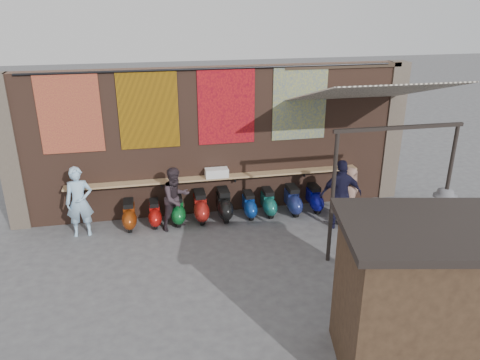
{
  "coord_description": "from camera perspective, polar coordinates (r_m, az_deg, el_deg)",
  "views": [
    {
      "loc": [
        -1.77,
        -9.37,
        5.71
      ],
      "look_at": [
        0.4,
        1.2,
        1.43
      ],
      "focal_mm": 35.0,
      "sensor_mm": 36.0,
      "label": 1
    }
  ],
  "objects": [
    {
      "name": "awning_ledger",
      "position": [
        13.09,
        12.6,
        13.42
      ],
      "size": [
        3.3,
        0.08,
        0.12
      ],
      "primitive_type": "cube",
      "color": "#33261C",
      "rests_on": "brick_wall"
    },
    {
      "name": "awning_header",
      "position": [
        10.56,
        18.89,
        6.06
      ],
      "size": [
        3.0,
        0.08,
        0.08
      ],
      "primitive_type": "cube",
      "color": "black",
      "rests_on": "awning_post_left"
    },
    {
      "name": "market_stall",
      "position": [
        8.03,
        20.82,
        -13.8
      ],
      "size": [
        2.58,
        2.13,
        2.47
      ],
      "primitive_type": "cube",
      "rotation": [
        0.0,
        0.0,
        -0.2
      ],
      "color": "black",
      "rests_on": "ground"
    },
    {
      "name": "scooter_stool_7",
      "position": [
        13.1,
        6.43,
        -2.47
      ],
      "size": [
        0.37,
        0.82,
        0.77
      ],
      "primitive_type": null,
      "color": "navy",
      "rests_on": "ground"
    },
    {
      "name": "scooter_stool_6",
      "position": [
        12.96,
        3.46,
        -2.76
      ],
      "size": [
        0.34,
        0.76,
        0.73
      ],
      "primitive_type": null,
      "color": "#175D53",
      "rests_on": "ground"
    },
    {
      "name": "shopper_tan",
      "position": [
        12.65,
        13.05,
        -1.85
      ],
      "size": [
        0.89,
        0.9,
        1.57
      ],
      "primitive_type": "imported",
      "rotation": [
        0.0,
        0.0,
        0.81
      ],
      "color": "#977060",
      "rests_on": "ground"
    },
    {
      "name": "scooter_stool_3",
      "position": [
        12.64,
        -4.84,
        -3.25
      ],
      "size": [
        0.38,
        0.85,
        0.8
      ],
      "primitive_type": null,
      "color": "maroon",
      "rests_on": "ground"
    },
    {
      "name": "tapestry_sun",
      "position": [
        12.15,
        -11.09,
        8.36
      ],
      "size": [
        1.5,
        0.02,
        2.0
      ],
      "primitive_type": "cube",
      "color": "#C8830B",
      "rests_on": "brick_wall"
    },
    {
      "name": "scooter_stool_5",
      "position": [
        12.83,
        1.11,
        -3.08
      ],
      "size": [
        0.33,
        0.73,
        0.69
      ],
      "primitive_type": null,
      "color": "navy",
      "rests_on": "ground"
    },
    {
      "name": "shopper_navy",
      "position": [
        12.31,
        12.19,
        -1.73
      ],
      "size": [
        1.12,
        0.53,
        1.85
      ],
      "primitive_type": "imported",
      "rotation": [
        0.0,
        0.0,
        3.07
      ],
      "color": "black",
      "rests_on": "ground"
    },
    {
      "name": "diner_right",
      "position": [
        12.15,
        -7.82,
        -2.23
      ],
      "size": [
        1.02,
        0.96,
        1.67
      ],
      "primitive_type": "imported",
      "rotation": [
        0.0,
        0.0,
        0.55
      ],
      "color": "#31262C",
      "rests_on": "ground"
    },
    {
      "name": "pier_right",
      "position": [
        14.42,
        17.87,
        5.69
      ],
      "size": [
        0.5,
        0.5,
        4.0
      ],
      "primitive_type": "cube",
      "color": "#4C4238",
      "rests_on": "ground"
    },
    {
      "name": "diner_left",
      "position": [
        12.31,
        -18.99,
        -2.55
      ],
      "size": [
        0.69,
        0.47,
        1.82
      ],
      "primitive_type": "imported",
      "rotation": [
        0.0,
        0.0,
        0.05
      ],
      "color": "#9CC4E3",
      "rests_on": "ground"
    },
    {
      "name": "shopper_grey",
      "position": [
        12.08,
        23.31,
        -4.34
      ],
      "size": [
        1.11,
        0.8,
        1.56
      ],
      "primitive_type": "imported",
      "rotation": [
        0.0,
        0.0,
        2.91
      ],
      "color": "#5D5D62",
      "rests_on": "ground"
    },
    {
      "name": "awning_post_left",
      "position": [
        10.44,
        11.21,
        -2.26
      ],
      "size": [
        0.09,
        0.09,
        3.1
      ],
      "primitive_type": "cylinder",
      "color": "black",
      "rests_on": "ground"
    },
    {
      "name": "scooter_stool_1",
      "position": [
        12.56,
        -10.35,
        -4.05
      ],
      "size": [
        0.32,
        0.71,
        0.68
      ],
      "primitive_type": null,
      "color": "#AF110D",
      "rests_on": "ground"
    },
    {
      "name": "shelf_box",
      "position": [
        12.61,
        -2.86,
        0.88
      ],
      "size": [
        0.62,
        0.3,
        0.24
      ],
      "primitive_type": "cube",
      "color": "white",
      "rests_on": "eating_counter"
    },
    {
      "name": "scooter_stool_8",
      "position": [
        13.38,
        9.04,
        -2.2
      ],
      "size": [
        0.34,
        0.76,
        0.73
      ],
      "primitive_type": null,
      "color": "#0D0F91",
      "rests_on": "ground"
    },
    {
      "name": "tapestry_redgold",
      "position": [
        12.29,
        -20.04,
        7.61
      ],
      "size": [
        1.5,
        0.02,
        2.0
      ],
      "primitive_type": "cube",
      "color": "maroon",
      "rests_on": "brick_wall"
    },
    {
      "name": "awning_canvas",
      "position": [
        11.74,
        15.56,
        10.27
      ],
      "size": [
        3.2,
        3.28,
        0.97
      ],
      "primitive_type": "cube",
      "rotation": [
        -0.28,
        0.0,
        0.0
      ],
      "color": "beige",
      "rests_on": "brick_wall"
    },
    {
      "name": "hang_rail",
      "position": [
        12.09,
        -3.15,
        13.39
      ],
      "size": [
        9.5,
        0.06,
        0.06
      ],
      "primitive_type": "cylinder",
      "rotation": [
        0.0,
        1.57,
        0.0
      ],
      "color": "black",
      "rests_on": "brick_wall"
    },
    {
      "name": "pier_left",
      "position": [
        13.08,
        -26.29,
        2.88
      ],
      "size": [
        0.5,
        0.5,
        4.0
      ],
      "primitive_type": "cube",
      "color": "#4C4238",
      "rests_on": "ground"
    },
    {
      "name": "scooter_stool_0",
      "position": [
        12.54,
        -13.34,
        -4.19
      ],
      "size": [
        0.35,
        0.77,
        0.74
      ],
      "primitive_type": null,
      "color": "maroon",
      "rests_on": "ground"
    },
    {
      "name": "scooter_stool_2",
      "position": [
        12.59,
        -7.63,
        -3.59
      ],
      "size": [
        0.36,
        0.81,
        0.77
      ],
      "primitive_type": null,
      "color": "#0D5E25",
      "rests_on": "ground"
    },
    {
      "name": "tapestry_multi",
      "position": [
        12.81,
        7.29,
        9.27
      ],
      "size": [
        1.5,
        0.02,
        2.0
      ],
      "primitive_type": "cube",
      "color": "navy",
      "rests_on": "brick_wall"
    },
    {
      "name": "awning_post_right",
      "position": [
        11.77,
        23.91,
        -0.99
      ],
      "size": [
        0.09,
        0.09,
        3.1
      ],
      "primitive_type": "cylinder",
      "color": "black",
      "rests_on": "ground"
    },
    {
      "name": "eating_counter",
      "position": [
        12.69,
        -2.79,
        0.33
      ],
      "size": [
        8.0,
        0.32,
        0.05
      ],
      "primitive_type": "cube",
      "color": "#9E7A51",
      "rests_on": "brick_wall"
    },
    {
      "name": "stall_roof",
      "position": [
        7.39,
        22.15,
        -5.52
      ],
      "size": [
        2.9,
        2.44,
        0.12
      ],
      "primitive_type": "cube",
      "rotation": [
        0.0,
        0.0,
        -0.2
      ],
      "color": "black",
      "rests_on": "market_stall"
    },
    {
      "name": "scooter_stool_4",
      "position": [
        12.7,
        -1.97,
        -3.02
      ],
      "size": [
        0.39,
        0.87,
        0.82
      ],
      "primitive_type": null,
      "color": "black",
      "rests_on": "ground"
    },
    {
      "name": "tapestry_orange",
      "position": [
        12.33,
        -1.67,
        8.94
      ],
      "size": [
        1.5,
        0.02,
        2.0
      ],
      "primitive_type": "cube",
      "color": "#B21617",
      "rests_on": "brick_wall"
    },
    {
      "name": "brick_wall",
      "position": [
        12.75,
        -3.12,
        4.7
      ],
      "size": [
        10.0,
        0.4,
        4.0
      ],
      "primitive_type": "cube",
      "color": "brown",
      "rests_on": "ground"
    },
    {
      "name": "stall_shelf",
      "position": [
        8.9,
        18.59,
        -12.33
      ],
      "size": [
        1.88,
        0.47,
        0.06
      ],
      "primitive_type": "cube",
      "rotation": [
        0.0,
        0.0,
        -0.2
      ],
      "color": "#473321",
      "rests_on": "market_stall"
    },
    {
      "name": "stall_sign",
      "position": [
        8.45,
        19.3,
        -7.29
      ],
      "size": [
        1.18,
        0.28,
        0.5
      ],
      "primitive_type": "cube",
      "rotation": [
        0.0,
        0.0,
        -0.2
      ],
      "color": "gold",
      "rests_on": "market_stall"
    },
    {
      "name": "ground",
      "position": [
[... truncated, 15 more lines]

